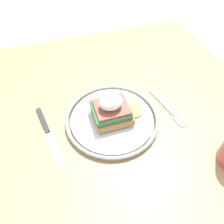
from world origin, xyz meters
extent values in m
plane|color=#B2ADA3|center=(0.00, 0.00, 0.00)|extent=(6.00, 6.00, 0.00)
cube|color=tan|center=(0.00, 0.00, 0.73)|extent=(0.89, 0.81, 0.03)
cylinder|color=tan|center=(-0.38, -0.34, 0.36)|extent=(0.06, 0.06, 0.71)
cylinder|color=tan|center=(0.38, -0.34, 0.36)|extent=(0.06, 0.06, 0.71)
cylinder|color=silver|center=(-0.01, 0.04, 0.75)|extent=(0.22, 0.22, 0.01)
torus|color=gray|center=(-0.01, 0.04, 0.75)|extent=(0.25, 0.25, 0.01)
cube|color=#9E703D|center=(-0.01, 0.04, 0.77)|extent=(0.10, 0.09, 0.02)
cube|color=#38703D|center=(-0.01, 0.04, 0.78)|extent=(0.09, 0.08, 0.02)
cube|color=brown|center=(-0.01, 0.04, 0.80)|extent=(0.08, 0.07, 0.01)
ellipsoid|color=white|center=(-0.01, 0.04, 0.82)|extent=(0.06, 0.05, 0.04)
cylinder|color=#E5C656|center=(-0.07, 0.03, 0.76)|extent=(0.05, 0.05, 0.00)
cube|color=silver|center=(-0.17, 0.02, 0.74)|extent=(0.03, 0.12, 0.00)
cube|color=silver|center=(-0.18, 0.10, 0.74)|extent=(0.03, 0.04, 0.00)
cube|color=#2D2D2D|center=(0.17, -0.01, 0.74)|extent=(0.03, 0.09, 0.01)
cube|color=silver|center=(0.15, 0.08, 0.74)|extent=(0.04, 0.12, 0.00)
camera|label=1|loc=(0.10, 0.39, 1.20)|focal=35.00mm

